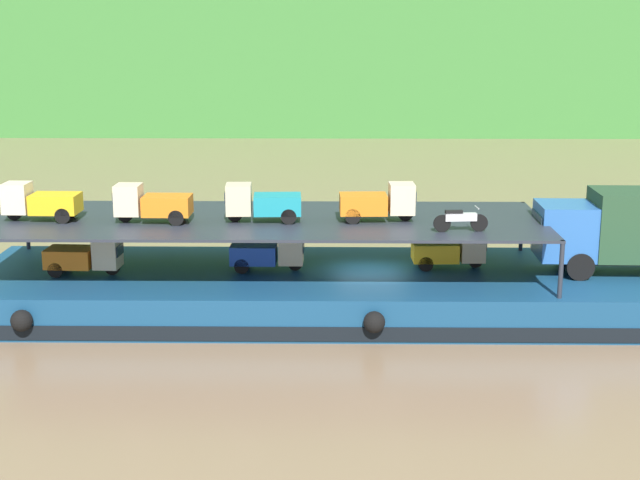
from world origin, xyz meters
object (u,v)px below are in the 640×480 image
(mini_truck_lower_stern, at_px, (85,256))
(mini_truck_lower_aft, at_px, (269,252))
(mini_truck_upper_mid, at_px, (152,203))
(covered_lorry, at_px, (637,229))
(cargo_barge, at_px, (370,291))
(mini_truck_upper_fore, at_px, (262,203))
(motorcycle_upper_port, at_px, (460,219))
(mini_truck_upper_bow, at_px, (379,202))
(mini_truck_upper_stern, at_px, (40,202))
(mini_truck_lower_mid, at_px, (450,250))

(mini_truck_lower_stern, height_order, mini_truck_lower_aft, same)
(mini_truck_lower_aft, height_order, mini_truck_upper_mid, mini_truck_upper_mid)
(covered_lorry, height_order, mini_truck_lower_aft, covered_lorry)
(cargo_barge, distance_m, mini_truck_upper_fore, 5.27)
(covered_lorry, xyz_separation_m, motorcycle_upper_port, (-6.75, -1.94, 0.74))
(mini_truck_upper_bow, bearing_deg, mini_truck_lower_aft, 173.68)
(cargo_barge, height_order, mini_truck_upper_stern, mini_truck_upper_stern)
(mini_truck_upper_fore, distance_m, mini_truck_upper_bow, 4.24)
(mini_truck_lower_stern, bearing_deg, mini_truck_upper_bow, 1.18)
(mini_truck_lower_mid, relative_size, mini_truck_upper_fore, 0.99)
(mini_truck_lower_stern, height_order, mini_truck_upper_stern, mini_truck_upper_stern)
(mini_truck_lower_mid, bearing_deg, mini_truck_lower_stern, -175.28)
(motorcycle_upper_port, bearing_deg, mini_truck_lower_stern, 173.58)
(mini_truck_upper_mid, distance_m, mini_truck_upper_fore, 3.97)
(mini_truck_upper_fore, bearing_deg, covered_lorry, 1.44)
(covered_lorry, height_order, mini_truck_upper_stern, mini_truck_upper_stern)
(cargo_barge, xyz_separation_m, motorcycle_upper_port, (3.01, -2.01, 3.18))
(mini_truck_upper_stern, height_order, motorcycle_upper_port, mini_truck_upper_stern)
(mini_truck_upper_fore, bearing_deg, mini_truck_lower_mid, 8.52)
(covered_lorry, xyz_separation_m, mini_truck_upper_mid, (-17.70, -0.54, 1.00))
(mini_truck_upper_stern, bearing_deg, mini_truck_upper_mid, -3.98)
(mini_truck_upper_mid, bearing_deg, mini_truck_lower_mid, 6.47)
(cargo_barge, bearing_deg, motorcycle_upper_port, -33.76)
(covered_lorry, xyz_separation_m, mini_truck_lower_stern, (-20.26, -0.41, -1.00))
(cargo_barge, bearing_deg, mini_truck_lower_mid, 11.61)
(mini_truck_lower_mid, relative_size, mini_truck_upper_mid, 1.00)
(mini_truck_upper_stern, xyz_separation_m, mini_truck_upper_bow, (12.35, 0.06, 0.00))
(mini_truck_lower_stern, bearing_deg, covered_lorry, 1.17)
(mini_truck_lower_stern, xyz_separation_m, motorcycle_upper_port, (13.51, -1.52, 1.74))
(mini_truck_lower_aft, distance_m, mini_truck_lower_mid, 6.83)
(mini_truck_lower_mid, relative_size, mini_truck_upper_bow, 1.00)
(mini_truck_lower_aft, bearing_deg, mini_truck_lower_stern, -174.29)
(mini_truck_lower_mid, distance_m, mini_truck_upper_stern, 15.27)
(mini_truck_lower_aft, bearing_deg, cargo_barge, -2.69)
(mini_truck_upper_bow, bearing_deg, motorcycle_upper_port, -32.49)
(mini_truck_lower_stern, bearing_deg, motorcycle_upper_port, -6.42)
(mini_truck_upper_fore, bearing_deg, mini_truck_upper_bow, 2.07)
(mini_truck_upper_stern, relative_size, mini_truck_upper_mid, 1.00)
(mini_truck_upper_mid, distance_m, motorcycle_upper_port, 11.04)
(cargo_barge, bearing_deg, mini_truck_lower_aft, 177.31)
(mini_truck_upper_stern, bearing_deg, covered_lorry, 0.66)
(covered_lorry, xyz_separation_m, mini_truck_lower_mid, (-6.73, 0.70, -1.00))
(mini_truck_upper_mid, bearing_deg, mini_truck_upper_stern, 176.02)
(mini_truck_lower_stern, relative_size, motorcycle_upper_port, 1.47)
(mini_truck_upper_bow, distance_m, motorcycle_upper_port, 3.25)
(mini_truck_upper_mid, bearing_deg, mini_truck_upper_fore, 2.82)
(cargo_barge, relative_size, mini_truck_upper_fore, 10.58)
(covered_lorry, xyz_separation_m, mini_truck_upper_bow, (-9.49, -0.19, 1.00))
(cargo_barge, distance_m, mini_truck_lower_mid, 3.42)
(mini_truck_lower_mid, height_order, mini_truck_upper_bow, mini_truck_upper_bow)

